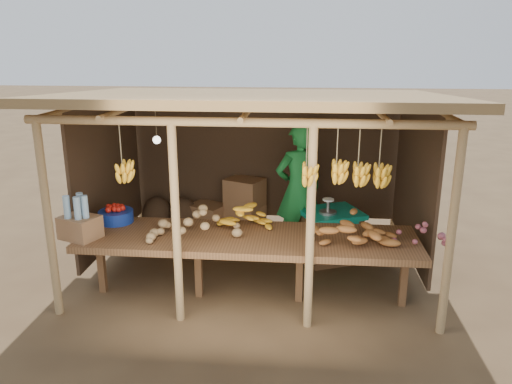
{
  "coord_description": "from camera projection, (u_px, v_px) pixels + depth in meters",
  "views": [
    {
      "loc": [
        0.6,
        -6.31,
        2.92
      ],
      "look_at": [
        0.0,
        0.0,
        1.05
      ],
      "focal_mm": 35.0,
      "sensor_mm": 36.0,
      "label": 1
    }
  ],
  "objects": [
    {
      "name": "stall_structure",
      "position": [
        256.0,
        127.0,
        6.33
      ],
      "size": [
        4.7,
        3.5,
        2.43
      ],
      "color": "#A78556",
      "rests_on": "ground"
    },
    {
      "name": "tomato_basin",
      "position": [
        116.0,
        215.0,
        6.2
      ],
      "size": [
        0.43,
        0.43,
        0.22
      ],
      "rotation": [
        0.0,
        0.0,
        -0.24
      ],
      "color": "navy",
      "rests_on": "counter"
    },
    {
      "name": "onion_heap",
      "position": [
        419.0,
        229.0,
        5.49
      ],
      "size": [
        0.79,
        0.65,
        0.35
      ],
      "primitive_type": null,
      "rotation": [
        0.0,
        0.0,
        0.41
      ],
      "color": "#A24F5A",
      "rests_on": "counter"
    },
    {
      "name": "carton_stack",
      "position": [
        232.0,
        210.0,
        7.98
      ],
      "size": [
        1.29,
        0.63,
        0.88
      ],
      "color": "#8B613E",
      "rests_on": "ground"
    },
    {
      "name": "counter",
      "position": [
        248.0,
        241.0,
        5.79
      ],
      "size": [
        3.9,
        1.05,
        0.8
      ],
      "color": "brown",
      "rests_on": "ground"
    },
    {
      "name": "burlap_sacks",
      "position": [
        170.0,
        214.0,
        8.11
      ],
      "size": [
        0.93,
        0.49,
        0.66
      ],
      "color": "#44301F",
      "rests_on": "ground"
    },
    {
      "name": "banana_pile",
      "position": [
        244.0,
        214.0,
        5.97
      ],
      "size": [
        0.65,
        0.44,
        0.35
      ],
      "primitive_type": null,
      "rotation": [
        0.0,
        0.0,
        0.12
      ],
      "color": "yellow",
      "rests_on": "counter"
    },
    {
      "name": "bottle_box",
      "position": [
        79.0,
        222.0,
        5.65
      ],
      "size": [
        0.5,
        0.46,
        0.52
      ],
      "color": "#8B613E",
      "rests_on": "counter"
    },
    {
      "name": "tarp_crate",
      "position": [
        330.0,
        234.0,
        6.98
      ],
      "size": [
        0.99,
        0.93,
        0.94
      ],
      "color": "brown",
      "rests_on": "ground"
    },
    {
      "name": "sweet_potato_heap",
      "position": [
        349.0,
        226.0,
        5.57
      ],
      "size": [
        1.04,
        0.73,
        0.36
      ],
      "primitive_type": null,
      "rotation": [
        0.0,
        0.0,
        0.18
      ],
      "color": "#A16029",
      "rests_on": "counter"
    },
    {
      "name": "vendor",
      "position": [
        299.0,
        190.0,
        7.05
      ],
      "size": [
        0.82,
        0.7,
        1.91
      ],
      "primitive_type": "imported",
      "rotation": [
        0.0,
        0.0,
        3.56
      ],
      "color": "#186F2E",
      "rests_on": "ground"
    },
    {
      "name": "potato_heap",
      "position": [
        195.0,
        222.0,
        5.7
      ],
      "size": [
        1.08,
        0.74,
        0.37
      ],
      "primitive_type": null,
      "rotation": [
        0.0,
        0.0,
        -0.15
      ],
      "color": "#9B7C50",
      "rests_on": "counter"
    },
    {
      "name": "ground",
      "position": [
        256.0,
        265.0,
        6.9
      ],
      "size": [
        60.0,
        60.0,
        0.0
      ],
      "primitive_type": "plane",
      "color": "brown",
      "rests_on": "ground"
    }
  ]
}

